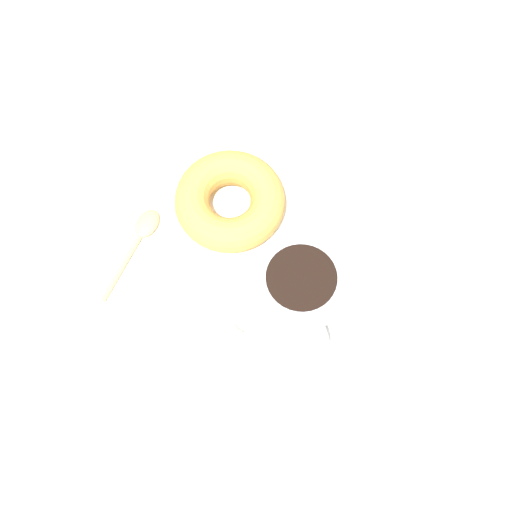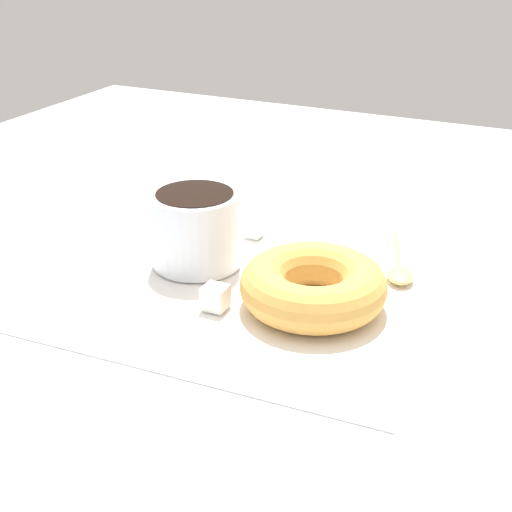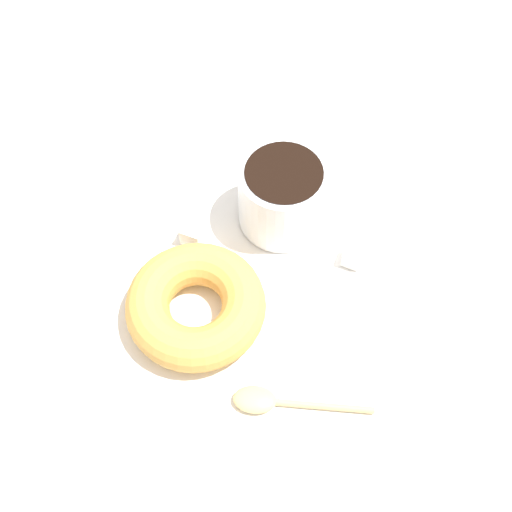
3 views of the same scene
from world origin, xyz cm
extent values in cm
cube|color=#B2BCC6|center=(0.00, 0.00, -1.00)|extent=(120.00, 120.00, 2.00)
cube|color=white|center=(-1.21, -0.69, 0.15)|extent=(33.97, 33.97, 0.30)
cylinder|color=silver|center=(-7.33, -0.58, 3.73)|extent=(8.22, 8.22, 6.85)
cylinder|color=black|center=(-7.33, -0.58, 6.95)|extent=(7.02, 7.02, 0.60)
torus|color=silver|center=(-11.39, 1.34, 3.73)|extent=(4.66, 2.85, 4.74)
torus|color=gold|center=(5.34, -3.57, 2.21)|extent=(12.15, 12.15, 3.83)
ellipsoid|color=#D8B772|center=(10.67, 4.18, 0.75)|extent=(3.38, 4.16, 0.90)
cylinder|color=#D8B772|center=(9.05, 9.28, 0.58)|extent=(3.23, 8.67, 0.56)
cube|color=white|center=(-1.81, -7.27, 1.27)|extent=(1.94, 1.94, 1.94)
cube|color=white|center=(-5.20, 7.21, 1.12)|extent=(1.64, 1.64, 1.64)
camera|label=1|loc=(-20.39, 20.07, 71.95)|focal=50.00mm
camera|label=2|loc=(23.07, -52.13, 29.80)|focal=50.00mm
camera|label=3|loc=(29.34, 12.09, 56.67)|focal=50.00mm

